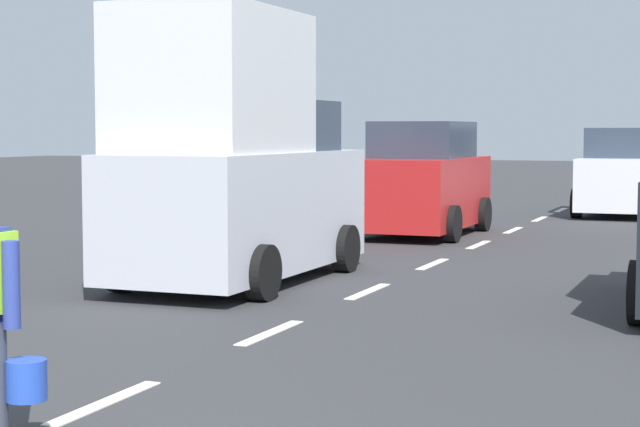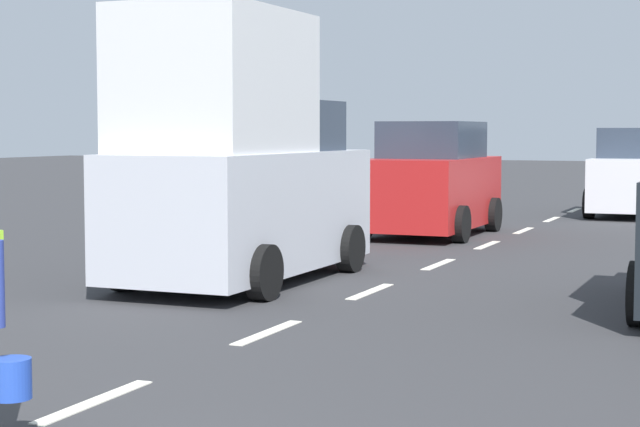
{
  "view_description": "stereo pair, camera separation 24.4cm",
  "coord_description": "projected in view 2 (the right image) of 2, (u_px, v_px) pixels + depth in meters",
  "views": [
    {
      "loc": [
        4.41,
        -4.09,
        2.03
      ],
      "look_at": [
        -0.03,
        7.14,
        1.1
      ],
      "focal_mm": 60.88,
      "sensor_mm": 36.0,
      "label": 1
    },
    {
      "loc": [
        4.64,
        -4.0,
        2.03
      ],
      "look_at": [
        -0.03,
        7.14,
        1.1
      ],
      "focal_mm": 60.88,
      "sensor_mm": 36.0,
      "label": 2
    }
  ],
  "objects": [
    {
      "name": "ground_plane",
      "position": [
        554.0,
        219.0,
        24.93
      ],
      "size": [
        96.0,
        96.0,
        0.0
      ],
      "primitive_type": "plane",
      "color": "#333335"
    },
    {
      "name": "lane_center_line",
      "position": [
        584.0,
        207.0,
        28.79
      ],
      "size": [
        0.14,
        46.4,
        0.01
      ],
      "color": "silver",
      "rests_on": "ground"
    },
    {
      "name": "delivery_truck",
      "position": [
        237.0,
        162.0,
        14.29
      ],
      "size": [
        2.16,
        4.6,
        3.54
      ],
      "color": "silver",
      "rests_on": "ground"
    },
    {
      "name": "car_outgoing_far",
      "position": [
        637.0,
        175.0,
        25.72
      ],
      "size": [
        2.04,
        4.1,
        2.08
      ],
      "color": "silver",
      "rests_on": "ground"
    },
    {
      "name": "car_oncoming_second",
      "position": [
        431.0,
        182.0,
        20.98
      ],
      "size": [
        2.1,
        3.94,
        2.2
      ],
      "color": "red",
      "rests_on": "ground"
    }
  ]
}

